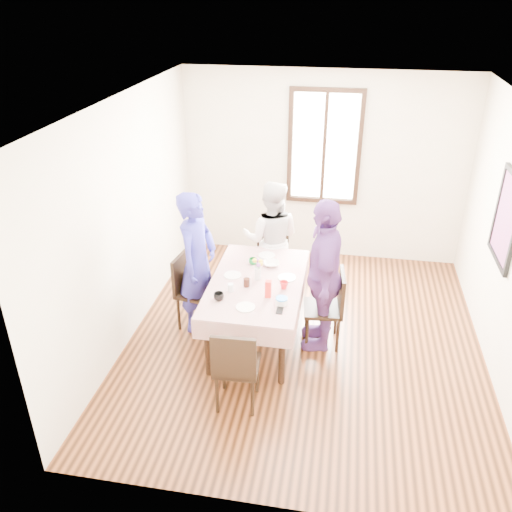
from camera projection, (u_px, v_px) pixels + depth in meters
name	position (u px, v px, depth m)	size (l,w,h in m)	color
ground	(304.00, 339.00, 6.16)	(4.50, 4.50, 0.00)	black
back_wall	(323.00, 168.00, 7.50)	(4.00, 4.00, 0.00)	beige
right_wall	(512.00, 249.00, 5.23)	(4.50, 4.50, 0.00)	beige
window_frame	(324.00, 147.00, 7.35)	(1.02, 0.06, 1.62)	black
window_pane	(324.00, 147.00, 7.35)	(0.90, 0.02, 1.50)	white
art_poster	(507.00, 219.00, 5.40)	(0.04, 0.76, 0.96)	red
dining_table	(257.00, 310.00, 6.02)	(0.89, 1.57, 0.75)	black
tablecloth	(257.00, 281.00, 5.85)	(1.01, 1.69, 0.01)	#5A050C
chair_left	(197.00, 292.00, 6.23)	(0.42, 0.42, 0.91)	black
chair_right	(323.00, 308.00, 5.91)	(0.42, 0.42, 0.91)	black
chair_far	(271.00, 260.00, 6.93)	(0.42, 0.42, 0.91)	black
chair_near	(237.00, 365.00, 5.05)	(0.42, 0.42, 0.91)	black
person_left	(197.00, 262.00, 6.04)	(0.62, 0.41, 1.70)	#2E2A94
person_far	(271.00, 239.00, 6.76)	(0.75, 0.59, 1.55)	beige
person_right	(323.00, 275.00, 5.72)	(1.03, 0.43, 1.76)	#61337C
mug_black	(219.00, 297.00, 5.48)	(0.11, 0.11, 0.09)	black
mug_flag	(284.00, 285.00, 5.68)	(0.09, 0.09, 0.09)	red
mug_green	(253.00, 261.00, 6.17)	(0.09, 0.09, 0.07)	#0C7226
serving_bowl	(272.00, 264.00, 6.15)	(0.18, 0.18, 0.05)	white
juice_carton	(268.00, 289.00, 5.51)	(0.06, 0.06, 0.19)	red
butter_tub	(282.00, 301.00, 5.41)	(0.13, 0.13, 0.06)	white
jam_jar	(247.00, 282.00, 5.72)	(0.07, 0.07, 0.10)	black
drinking_glass	(231.00, 288.00, 5.63)	(0.06, 0.06, 0.09)	silver
smartphone	(280.00, 310.00, 5.32)	(0.07, 0.13, 0.01)	black
flower_vase	(258.00, 274.00, 5.85)	(0.07, 0.07, 0.14)	silver
plate_left	(233.00, 275.00, 5.95)	(0.20, 0.20, 0.01)	white
plate_right	(287.00, 278.00, 5.90)	(0.20, 0.20, 0.01)	white
plate_far	(267.00, 255.00, 6.38)	(0.20, 0.20, 0.01)	white
plate_near	(246.00, 307.00, 5.37)	(0.20, 0.20, 0.01)	white
butter_lid	(282.00, 298.00, 5.40)	(0.12, 0.12, 0.01)	blue
flower_bunch	(258.00, 264.00, 5.80)	(0.09, 0.09, 0.10)	yellow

